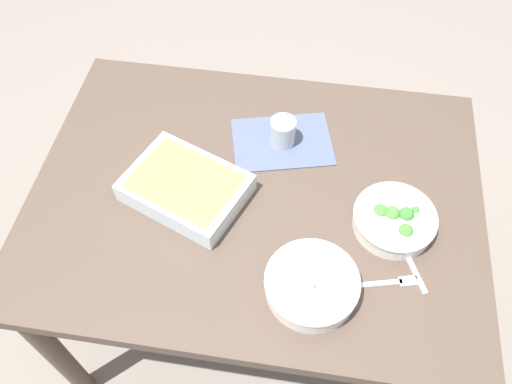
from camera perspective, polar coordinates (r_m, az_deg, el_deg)
The scene contains 10 objects.
ground_plane at distance 2.05m, azimuth -0.00°, elevation -12.04°, with size 6.00×6.00×0.00m, color slate.
dining_table at distance 1.48m, azimuth -0.00°, elevation -2.02°, with size 1.20×0.90×0.74m.
placemat at distance 1.51m, azimuth 2.85°, elevation 5.47°, with size 0.28×0.20×0.00m, color #4C5670.
stew_bowl at distance 1.24m, azimuth 6.08°, elevation -9.95°, with size 0.22×0.22×0.06m.
broccoli_bowl at distance 1.36m, azimuth 14.80°, elevation -2.88°, with size 0.21×0.21×0.07m.
baking_dish at distance 1.38m, azimuth -7.65°, elevation 0.56°, with size 0.36×0.32×0.06m.
drink_cup at distance 1.48m, azimuth 2.91°, elevation 6.39°, with size 0.07×0.07×0.08m.
spoon_by_stew at distance 1.28m, azimuth 5.94°, elevation -8.72°, with size 0.04×0.18×0.01m.
spoon_by_broccoli at distance 1.35m, azimuth 15.95°, elevation -6.32°, with size 0.09×0.17×0.01m.
fork_on_table at distance 1.30m, azimuth 14.02°, elevation -9.56°, with size 0.18×0.06×0.01m.
Camera 1 is at (-0.12, 0.80, 1.88)m, focal length 36.83 mm.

